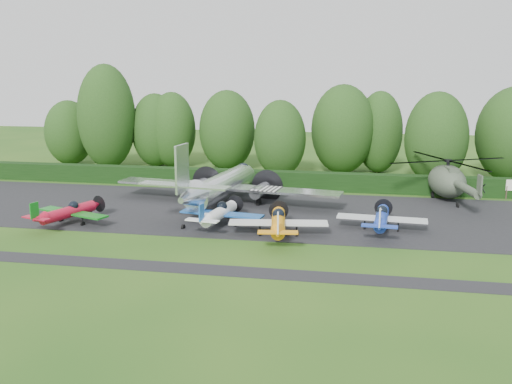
% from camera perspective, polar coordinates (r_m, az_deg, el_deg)
% --- Properties ---
extents(ground, '(160.00, 160.00, 0.00)m').
position_cam_1_polar(ground, '(43.87, -0.66, -5.29)').
color(ground, '#1E4A14').
rests_on(ground, ground).
extents(apron, '(70.00, 18.00, 0.01)m').
position_cam_1_polar(apron, '(53.34, 1.40, -2.09)').
color(apron, black).
rests_on(apron, ground).
extents(taxiway_verge, '(70.00, 2.00, 0.00)m').
position_cam_1_polar(taxiway_verge, '(38.31, -2.41, -7.94)').
color(taxiway_verge, black).
rests_on(taxiway_verge, ground).
extents(hedgerow, '(90.00, 1.60, 2.00)m').
position_cam_1_polar(hedgerow, '(63.94, 2.96, 0.31)').
color(hedgerow, black).
rests_on(hedgerow, ground).
extents(transport_plane, '(23.13, 17.74, 7.41)m').
position_cam_1_polar(transport_plane, '(55.38, -3.50, 0.61)').
color(transport_plane, silver).
rests_on(transport_plane, ground).
extents(light_plane_red, '(7.11, 7.48, 2.73)m').
position_cam_1_polar(light_plane_red, '(51.63, -18.23, -1.91)').
color(light_plane_red, '#AE1028').
rests_on(light_plane_red, ground).
extents(light_plane_white, '(7.35, 7.73, 2.83)m').
position_cam_1_polar(light_plane_white, '(48.63, -3.68, -2.11)').
color(light_plane_white, white).
rests_on(light_plane_white, ground).
extents(light_plane_orange, '(7.93, 8.34, 3.05)m').
position_cam_1_polar(light_plane_orange, '(45.38, 2.25, -3.02)').
color(light_plane_orange, orange).
rests_on(light_plane_orange, ground).
extents(light_plane_blue, '(7.38, 7.75, 2.83)m').
position_cam_1_polar(light_plane_blue, '(48.11, 12.44, -2.53)').
color(light_plane_blue, '#1C3AAC').
rests_on(light_plane_blue, ground).
extents(helicopter, '(13.07, 15.30, 4.21)m').
position_cam_1_polar(helicopter, '(61.21, 18.57, 1.30)').
color(helicopter, '#3A4636').
rests_on(helicopter, ground).
extents(tree_0, '(7.32, 7.32, 10.52)m').
position_cam_1_polar(tree_0, '(75.27, -2.91, 6.17)').
color(tree_0, black).
rests_on(tree_0, ground).
extents(tree_1, '(5.89, 5.89, 10.48)m').
position_cam_1_polar(tree_1, '(75.00, 12.23, 5.86)').
color(tree_1, black).
rests_on(tree_1, ground).
extents(tree_2, '(6.40, 6.40, 9.51)m').
position_cam_1_polar(tree_2, '(70.43, 2.41, 5.34)').
color(tree_2, black).
rests_on(tree_2, ground).
extents(tree_3, '(7.24, 7.24, 10.69)m').
position_cam_1_polar(tree_3, '(69.48, 17.59, 5.17)').
color(tree_3, black).
rests_on(tree_3, ground).
extents(tree_4, '(6.34, 6.34, 10.18)m').
position_cam_1_polar(tree_4, '(78.39, -8.38, 6.17)').
color(tree_4, black).
rests_on(tree_4, ground).
extents(tree_7, '(7.65, 7.65, 13.86)m').
position_cam_1_polar(tree_7, '(78.97, -14.71, 7.29)').
color(tree_7, black).
rests_on(tree_7, ground).
extents(tree_8, '(8.00, 8.00, 11.33)m').
position_cam_1_polar(tree_8, '(73.48, 8.67, 6.21)').
color(tree_8, black).
rests_on(tree_8, ground).
extents(tree_9, '(6.66, 6.66, 8.97)m').
position_cam_1_polar(tree_9, '(83.72, -18.18, 5.66)').
color(tree_9, black).
rests_on(tree_9, ground).
extents(tree_11, '(6.53, 6.53, 9.97)m').
position_cam_1_polar(tree_11, '(79.27, -10.01, 6.10)').
color(tree_11, black).
rests_on(tree_11, ground).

